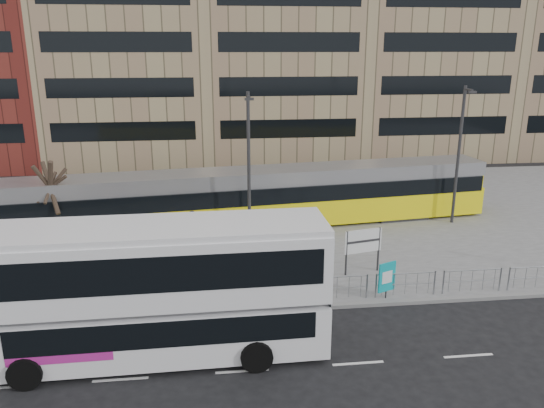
{
  "coord_description": "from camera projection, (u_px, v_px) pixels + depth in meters",
  "views": [
    {
      "loc": [
        -2.79,
        -19.47,
        10.5
      ],
      "look_at": [
        0.18,
        6.0,
        2.83
      ],
      "focal_mm": 35.0,
      "sensor_mm": 36.0,
      "label": 1
    }
  ],
  "objects": [
    {
      "name": "ground",
      "position": [
        285.0,
        311.0,
        21.85
      ],
      "size": [
        120.0,
        120.0,
        0.0
      ],
      "primitive_type": "plane",
      "color": "black",
      "rests_on": "ground"
    },
    {
      "name": "plaza",
      "position": [
        258.0,
        219.0,
        33.24
      ],
      "size": [
        64.0,
        24.0,
        0.15
      ],
      "primitive_type": "cube",
      "color": "slate",
      "rests_on": "ground"
    },
    {
      "name": "kerb",
      "position": [
        284.0,
        309.0,
        21.87
      ],
      "size": [
        64.0,
        0.25,
        0.17
      ],
      "primitive_type": "cube",
      "color": "gray",
      "rests_on": "ground"
    },
    {
      "name": "building_row",
      "position": [
        252.0,
        20.0,
        50.93
      ],
      "size": [
        70.4,
        18.4,
        31.2
      ],
      "color": "maroon",
      "rests_on": "ground"
    },
    {
      "name": "pedestrian_barrier",
      "position": [
        330.0,
        282.0,
        22.26
      ],
      "size": [
        32.07,
        0.07,
        1.1
      ],
      "color": "#95999E",
      "rests_on": "plaza"
    },
    {
      "name": "road_markings",
      "position": [
        330.0,
        365.0,
        18.15
      ],
      "size": [
        62.0,
        0.12,
        0.01
      ],
      "primitive_type": "cube",
      "color": "white",
      "rests_on": "ground"
    },
    {
      "name": "double_decker_bus",
      "position": [
        149.0,
        288.0,
        17.99
      ],
      "size": [
        12.16,
        3.27,
        4.85
      ],
      "rotation": [
        0.0,
        0.0,
        0.02
      ],
      "color": "white",
      "rests_on": "ground"
    },
    {
      "name": "tram",
      "position": [
        250.0,
        198.0,
        31.19
      ],
      "size": [
        29.43,
        6.13,
        3.45
      ],
      "rotation": [
        0.0,
        0.0,
        0.12
      ],
      "color": "#FFEE0D",
      "rests_on": "plaza"
    },
    {
      "name": "station_sign",
      "position": [
        363.0,
        243.0,
        24.78
      ],
      "size": [
        1.86,
        0.47,
        2.17
      ],
      "rotation": [
        0.0,
        0.0,
        0.21
      ],
      "color": "#2D2D30",
      "rests_on": "plaza"
    },
    {
      "name": "ad_panel",
      "position": [
        387.0,
        277.0,
        22.4
      ],
      "size": [
        0.83,
        0.4,
        1.63
      ],
      "rotation": [
        0.0,
        0.0,
        0.4
      ],
      "color": "#2D2D30",
      "rests_on": "plaza"
    },
    {
      "name": "pedestrian",
      "position": [
        193.0,
        225.0,
        29.23
      ],
      "size": [
        0.6,
        0.72,
        1.7
      ],
      "primitive_type": "imported",
      "rotation": [
        0.0,
        0.0,
        1.92
      ],
      "color": "black",
      "rests_on": "plaza"
    },
    {
      "name": "traffic_light_west",
      "position": [
        108.0,
        254.0,
        22.23
      ],
      "size": [
        0.23,
        0.25,
        3.1
      ],
      "rotation": [
        0.0,
        0.0,
        0.4
      ],
      "color": "#2D2D30",
      "rests_on": "plaza"
    },
    {
      "name": "lamp_post_west",
      "position": [
        249.0,
        164.0,
        27.67
      ],
      "size": [
        0.45,
        1.04,
        8.15
      ],
      "color": "#2D2D30",
      "rests_on": "plaza"
    },
    {
      "name": "lamp_post_east",
      "position": [
        459.0,
        150.0,
        31.08
      ],
      "size": [
        0.45,
        1.04,
        8.19
      ],
      "color": "#2D2D30",
      "rests_on": "plaza"
    },
    {
      "name": "bare_tree",
      "position": [
        46.0,
        157.0,
        27.04
      ],
      "size": [
        4.84,
        4.84,
        7.12
      ],
      "color": "#2E2019",
      "rests_on": "plaza"
    }
  ]
}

